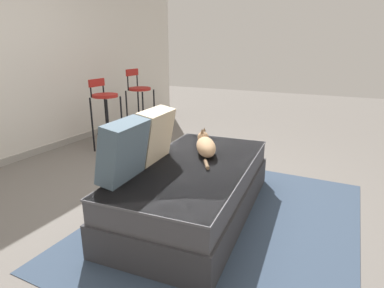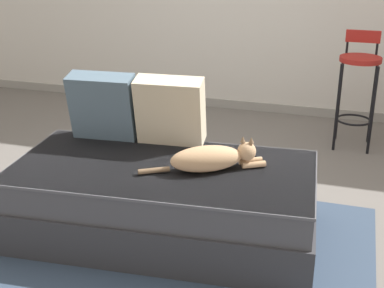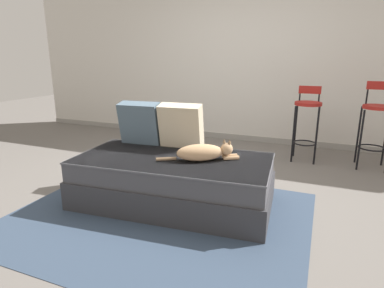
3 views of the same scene
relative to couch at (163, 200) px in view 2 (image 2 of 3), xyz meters
name	(u,v)px [view 2 (image 2 of 3)]	position (x,y,z in m)	size (l,w,h in m)	color
ground_plane	(184,204)	(0.00, 0.40, -0.23)	(16.00, 16.00, 0.00)	#66605B
wall_baseboard_trim	(249,106)	(0.00, 2.60, -0.19)	(8.00, 0.02, 0.09)	gray
area_rug	(146,259)	(0.00, -0.30, -0.23)	(2.50, 2.01, 0.01)	#334256
couch	(163,200)	(0.00, 0.00, 0.00)	(1.87, 1.06, 0.45)	#353539
throw_pillow_corner	(103,106)	(-0.52, 0.32, 0.45)	(0.44, 0.26, 0.45)	#4C6070
throw_pillow_middle	(170,111)	(-0.07, 0.35, 0.45)	(0.45, 0.27, 0.45)	beige
cat	(211,158)	(0.29, 0.03, 0.30)	(0.68, 0.41, 0.19)	tan
bar_stool_near_window	(359,77)	(1.05, 1.87, 0.38)	(0.34, 0.34, 0.98)	black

